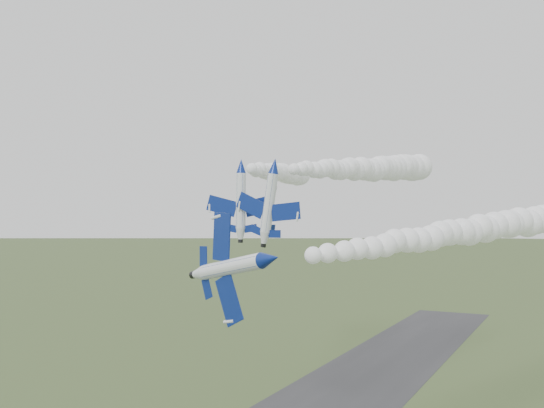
{
  "coord_description": "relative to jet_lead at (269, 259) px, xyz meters",
  "views": [
    {
      "loc": [
        40.42,
        -60.84,
        33.5
      ],
      "look_at": [
        1.85,
        14.69,
        35.45
      ],
      "focal_mm": 40.0,
      "sensor_mm": 36.0,
      "label": 1
    }
  ],
  "objects": [
    {
      "name": "jet_lead",
      "position": [
        0.0,
        0.0,
        0.0
      ],
      "size": [
        7.34,
        13.56,
        11.31
      ],
      "rotation": [
        0.0,
        1.38,
        -0.34
      ],
      "color": "white"
    },
    {
      "name": "smoke_trail_jet_lead",
      "position": [
        14.41,
        35.96,
        2.41
      ],
      "size": [
        27.96,
        67.71,
        4.99
      ],
      "primitive_type": null,
      "rotation": [
        0.0,
        0.0,
        -0.34
      ],
      "color": "white"
    },
    {
      "name": "jet_pair_left",
      "position": [
        -19.23,
        27.88,
        11.76
      ],
      "size": [
        10.74,
        12.58,
        3.12
      ],
      "rotation": [
        0.0,
        0.01,
        0.23
      ],
      "color": "white"
    },
    {
      "name": "smoke_trail_jet_pair_left",
      "position": [
        -26.76,
        56.93,
        12.85
      ],
      "size": [
        16.42,
        52.9,
        4.54
      ],
      "primitive_type": null,
      "rotation": [
        0.0,
        0.0,
        0.23
      ],
      "color": "white"
    },
    {
      "name": "jet_pair_right",
      "position": [
        -12.98,
        26.57,
        11.43
      ],
      "size": [
        10.85,
        13.09,
        3.51
      ],
      "rotation": [
        0.0,
        0.16,
        -0.1
      ],
      "color": "white"
    },
    {
      "name": "smoke_trail_jet_pair_right",
      "position": [
        -9.04,
        57.11,
        13.05
      ],
      "size": [
        11.14,
        56.02,
        5.78
      ],
      "primitive_type": null,
      "rotation": [
        0.0,
        0.0,
        -0.1
      ],
      "color": "white"
    }
  ]
}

